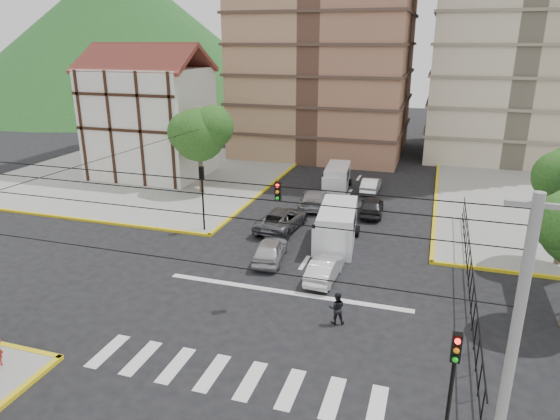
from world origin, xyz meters
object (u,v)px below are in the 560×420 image
at_px(traffic_light_se, 452,377).
at_px(van_left_lane, 337,179).
at_px(car_silver_front_left, 270,250).
at_px(pedestrian_crosswalk, 337,308).
at_px(van_right_lane, 336,228).
at_px(car_white_front_right, 325,269).
at_px(traffic_light_nw, 202,188).

bearing_deg(traffic_light_se, van_left_lane, 107.79).
xyz_separation_m(car_silver_front_left, pedestrian_crosswalk, (5.11, -5.62, 0.09)).
xyz_separation_m(traffic_light_se, van_right_lane, (-6.57, 15.84, -1.91)).
distance_m(traffic_light_se, van_left_lane, 29.56).
xyz_separation_m(car_white_front_right, pedestrian_crosswalk, (1.50, -4.18, 0.15)).
relative_size(traffic_light_nw, car_silver_front_left, 1.09).
xyz_separation_m(van_right_lane, van_left_lane, (-2.44, 12.24, -0.17)).
height_order(van_right_lane, car_white_front_right, van_right_lane).
bearing_deg(car_white_front_right, van_right_lane, -82.93).
relative_size(van_left_lane, car_silver_front_left, 1.20).
bearing_deg(pedestrian_crosswalk, car_silver_front_left, -61.74).
relative_size(van_right_lane, pedestrian_crosswalk, 3.68).
distance_m(car_silver_front_left, car_white_front_right, 3.89).
xyz_separation_m(traffic_light_nw, car_silver_front_left, (5.78, -3.11, -2.42)).
relative_size(traffic_light_nw, van_left_lane, 0.90).
bearing_deg(traffic_light_se, car_silver_front_left, 128.16).
height_order(car_silver_front_left, car_white_front_right, car_silver_front_left).
height_order(van_left_lane, car_silver_front_left, van_left_lane).
xyz_separation_m(traffic_light_se, traffic_light_nw, (-15.60, 15.60, 0.00)).
relative_size(traffic_light_se, van_right_lane, 0.77).
bearing_deg(traffic_light_se, traffic_light_nw, 135.00).
height_order(van_left_lane, car_white_front_right, van_left_lane).
bearing_deg(van_left_lane, car_white_front_right, -86.00).
xyz_separation_m(traffic_light_se, van_left_lane, (-9.01, 28.08, -2.08)).
distance_m(traffic_light_nw, van_left_lane, 14.27).
height_order(traffic_light_nw, car_white_front_right, traffic_light_nw).
relative_size(traffic_light_se, car_silver_front_left, 1.09).
relative_size(traffic_light_nw, van_right_lane, 0.77).
distance_m(car_silver_front_left, pedestrian_crosswalk, 7.60).
xyz_separation_m(van_right_lane, pedestrian_crosswalk, (1.86, -8.98, -0.43)).
height_order(van_right_lane, car_silver_front_left, van_right_lane).
xyz_separation_m(van_left_lane, car_white_front_right, (2.80, -17.03, -0.41)).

